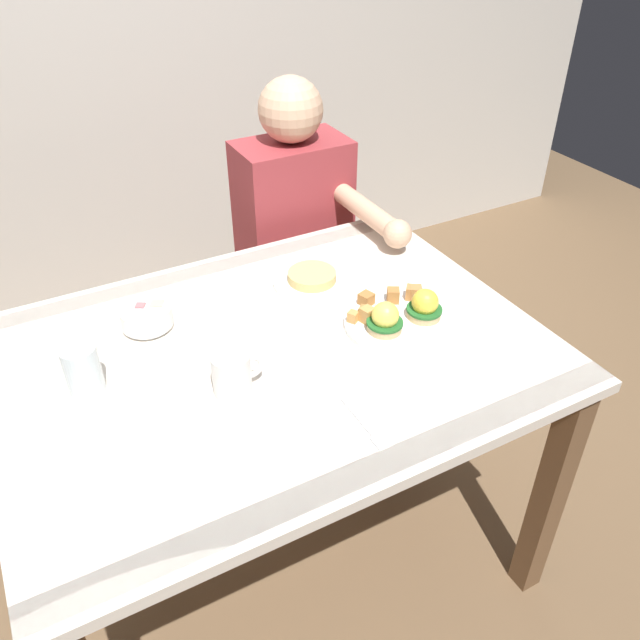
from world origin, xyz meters
name	(u,v)px	position (x,y,z in m)	size (l,w,h in m)	color
ground_plane	(283,551)	(0.00, 0.00, 0.00)	(6.00, 6.00, 0.00)	brown
dining_table	(274,386)	(0.00, 0.00, 0.63)	(1.20, 0.90, 0.74)	silver
eggs_benedict_plate	(401,317)	(0.31, -0.06, 0.76)	(0.27, 0.27, 0.09)	white
fruit_bowl	(147,317)	(-0.22, 0.21, 0.77)	(0.12, 0.12, 0.06)	white
coffee_mug	(232,372)	(-0.13, -0.09, 0.79)	(0.11, 0.08, 0.09)	white
fork	(366,426)	(0.06, -0.31, 0.74)	(0.02, 0.16, 0.00)	silver
water_glass_near	(83,372)	(-0.39, 0.06, 0.79)	(0.07, 0.07, 0.11)	silver
side_plate	(312,280)	(0.21, 0.20, 0.75)	(0.20, 0.20, 0.04)	white
diner_person	(299,236)	(0.37, 0.60, 0.65)	(0.34, 0.54, 1.14)	#33333D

